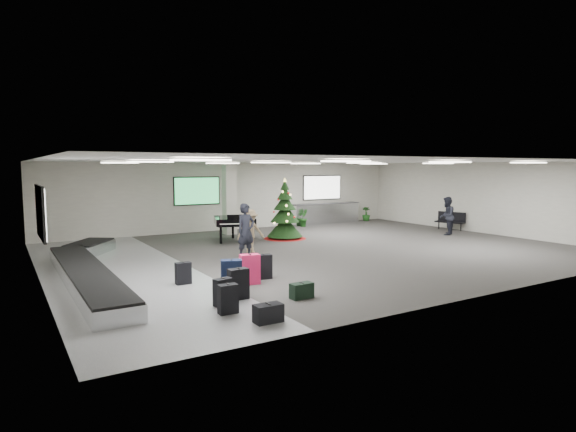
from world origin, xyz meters
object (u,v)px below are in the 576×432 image
traveler_a (246,231)px  potted_plant_right (366,214)px  bench (451,220)px  traveler_bench (447,216)px  baggage_carousel (87,269)px  grand_piano (235,221)px  potted_plant_left (303,218)px  traveler_b (251,231)px  pink_suitcase (250,269)px  christmas_tree (285,218)px  service_counter (325,213)px

traveler_a → potted_plant_right: 12.51m
bench → traveler_bench: traveler_bench is taller
baggage_carousel → traveler_bench: bearing=1.7°
grand_piano → potted_plant_left: grand_piano is taller
bench → traveler_a: (-11.55, -1.42, 0.42)m
traveler_b → traveler_bench: traveler_bench is taller
pink_suitcase → grand_piano: 7.34m
christmas_tree → bench: 8.39m
christmas_tree → grand_piano: christmas_tree is taller
bench → traveler_bench: 1.89m
traveler_a → potted_plant_left: 8.80m
pink_suitcase → christmas_tree: size_ratio=0.31×
pink_suitcase → traveler_a: 3.50m
christmas_tree → potted_plant_left: 4.21m
bench → traveler_b: bearing=165.5°
christmas_tree → traveler_a: bearing=-136.9°
grand_piano → traveler_b: size_ratio=1.56×
traveler_a → traveler_b: (0.62, 0.89, -0.15)m
traveler_a → traveler_bench: (10.01, 0.38, -0.06)m
potted_plant_right → pink_suitcase: bearing=-141.4°
grand_piano → traveler_a: bearing=-90.2°
potted_plant_right → potted_plant_left: bearing=-175.4°
christmas_tree → service_counter: bearing=37.4°
bench → traveler_bench: size_ratio=0.85×
traveler_a → grand_piano: bearing=60.1°
traveler_bench → traveler_b: bearing=-33.1°
pink_suitcase → traveler_b: (2.06, 4.04, 0.38)m
traveler_bench → traveler_a: bearing=-27.8°
potted_plant_right → baggage_carousel: bearing=-157.0°
traveler_b → potted_plant_left: traveler_b is taller
baggage_carousel → traveler_b: (5.49, 0.95, 0.55)m
service_counter → traveler_a: 10.39m
traveler_b → bench: bearing=9.9°
pink_suitcase → traveler_a: bearing=75.3°
baggage_carousel → traveler_a: size_ratio=5.35×
grand_piano → bench: bearing=7.0°
grand_piano → traveler_bench: traveler_bench is taller
bench → potted_plant_right: size_ratio=1.81×
christmas_tree → pink_suitcase: bearing=-127.3°
grand_piano → traveler_b: traveler_b is taller
bench → potted_plant_left: 7.12m
baggage_carousel → pink_suitcase: pink_suitcase is taller
baggage_carousel → traveler_a: traveler_a is taller
pink_suitcase → grand_piano: (2.74, 6.80, 0.42)m
bench → traveler_bench: (-1.54, -1.04, 0.36)m
service_counter → traveler_a: traveler_a is taller
potted_plant_right → christmas_tree: bearing=-155.2°
potted_plant_right → traveler_a: bearing=-148.5°
traveler_bench → potted_plant_right: bearing=-125.9°
service_counter → christmas_tree: bearing=-142.6°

